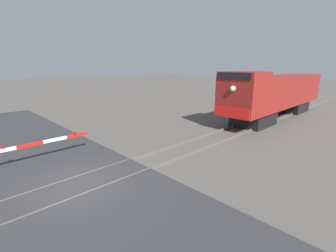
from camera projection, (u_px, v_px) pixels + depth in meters
name	position (u px, v px, depth m)	size (l,w,h in m)	color
ground_plane	(78.00, 188.00, 8.81)	(160.00, 160.00, 0.00)	#514C47
rail_track_left	(70.00, 180.00, 9.29)	(0.08, 80.00, 0.15)	#59544C
rail_track_right	(87.00, 194.00, 8.29)	(0.08, 80.00, 0.15)	#59544C
road_surface	(78.00, 187.00, 8.79)	(36.00, 5.74, 0.15)	#2D2D30
locomotive	(276.00, 93.00, 20.01)	(2.72, 14.44, 4.03)	black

